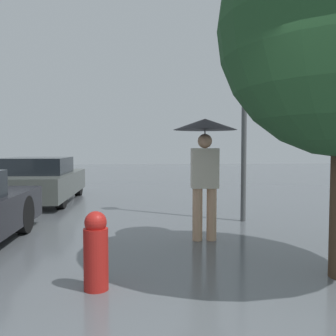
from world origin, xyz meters
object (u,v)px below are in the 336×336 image
Objects in this scene: pedestrian at (205,147)px; fire_hydrant at (96,251)px; street_lamp at (245,26)px; parked_car_farthest at (39,181)px.

pedestrian reaches higher than fire_hydrant.
street_lamp is 6.46× the size of fire_hydrant.
parked_car_farthest is 0.75× the size of street_lamp.
street_lamp is (4.73, -2.97, 3.24)m from parked_car_farthest.
fire_hydrant is at bearing -70.53° from parked_car_farthest.
fire_hydrant is at bearing -126.18° from street_lamp.
street_lamp is at bearing -32.07° from parked_car_farthest.
fire_hydrant is (-2.48, -3.40, -3.40)m from street_lamp.
parked_car_farthest is 6.46m from street_lamp.
pedestrian is at bearing -50.03° from parked_car_farthest.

